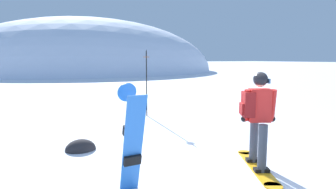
{
  "coord_description": "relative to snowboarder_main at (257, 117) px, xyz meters",
  "views": [
    {
      "loc": [
        -3.38,
        -4.04,
        1.94
      ],
      "look_at": [
        0.14,
        2.53,
        1.0
      ],
      "focal_mm": 30.47,
      "sensor_mm": 36.0,
      "label": 1
    }
  ],
  "objects": [
    {
      "name": "piste_marker_near",
      "position": [
        0.18,
        5.19,
        0.36
      ],
      "size": [
        0.2,
        0.2,
        2.25
      ],
      "color": "black",
      "rests_on": "ground"
    },
    {
      "name": "rock_small",
      "position": [
        -2.56,
        2.51,
        -0.92
      ],
      "size": [
        0.65,
        0.55,
        0.45
      ],
      "color": "#282628",
      "rests_on": "ground"
    },
    {
      "name": "ground_plane",
      "position": [
        -0.31,
        0.46,
        -0.92
      ],
      "size": [
        300.0,
        300.0,
        0.0
      ],
      "primitive_type": "plane",
      "color": "white"
    },
    {
      "name": "spare_snowboard",
      "position": [
        -2.3,
        0.09,
        -0.11
      ],
      "size": [
        0.28,
        0.47,
        1.61
      ],
      "color": "blue",
      "rests_on": "ground"
    },
    {
      "name": "snowboarder_main",
      "position": [
        0.0,
        0.0,
        0.0
      ],
      "size": [
        1.0,
        1.66,
        1.71
      ],
      "color": "orange",
      "rests_on": "ground"
    },
    {
      "name": "ridge_peak_main",
      "position": [
        6.14,
        41.08,
        -0.92
      ],
      "size": [
        38.52,
        34.67,
        15.81
      ],
      "color": "white",
      "rests_on": "ground"
    }
  ]
}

